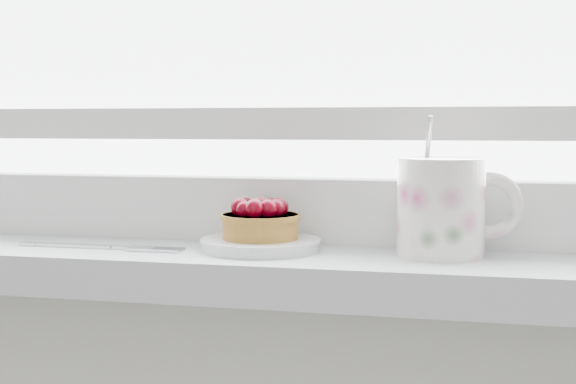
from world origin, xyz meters
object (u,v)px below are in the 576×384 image
(fork, at_px, (99,247))
(floral_mug, at_px, (444,205))
(raspberry_tart, at_px, (260,220))
(saucer, at_px, (261,244))

(fork, bearing_deg, floral_mug, 5.59)
(fork, bearing_deg, raspberry_tart, 8.92)
(saucer, height_order, raspberry_tart, raspberry_tart)
(saucer, xyz_separation_m, fork, (-0.17, -0.03, -0.00))
(saucer, bearing_deg, raspberry_tart, -105.84)
(raspberry_tart, bearing_deg, floral_mug, 2.52)
(saucer, height_order, floral_mug, floral_mug)
(floral_mug, xyz_separation_m, fork, (-0.35, -0.03, -0.05))
(saucer, relative_size, floral_mug, 0.90)
(raspberry_tart, relative_size, floral_mug, 0.59)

